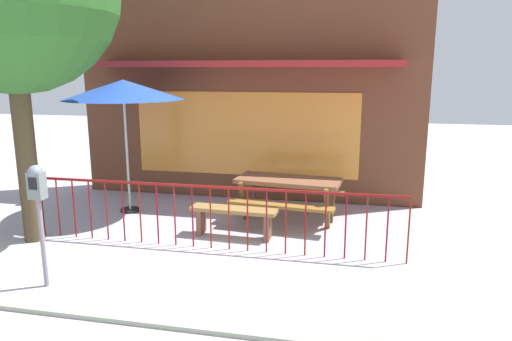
% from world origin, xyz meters
% --- Properties ---
extents(ground, '(40.00, 40.00, 0.00)m').
position_xyz_m(ground, '(0.00, 0.00, 0.00)').
color(ground, '#A69EA8').
extents(pub_storefront, '(7.08, 1.31, 5.47)m').
position_xyz_m(pub_storefront, '(0.00, 4.86, 2.72)').
color(pub_storefront, '#461511').
rests_on(pub_storefront, ground).
extents(patio_fence_front, '(5.97, 0.04, 0.97)m').
position_xyz_m(patio_fence_front, '(-0.00, 1.78, 0.66)').
color(patio_fence_front, maroon).
rests_on(patio_fence_front, ground).
extents(picnic_table_left, '(1.94, 1.55, 0.79)m').
position_xyz_m(picnic_table_left, '(1.09, 3.29, 0.61)').
color(picnic_table_left, brown).
rests_on(picnic_table_left, ground).
extents(patio_umbrella, '(2.17, 2.17, 2.46)m').
position_xyz_m(patio_umbrella, '(-1.92, 3.25, 2.27)').
color(patio_umbrella, black).
rests_on(patio_umbrella, ground).
extents(patio_bench, '(1.42, 0.39, 0.48)m').
position_xyz_m(patio_bench, '(0.36, 2.32, 0.35)').
color(patio_bench, olive).
rests_on(patio_bench, ground).
extents(parking_meter_near, '(0.18, 0.17, 1.54)m').
position_xyz_m(parking_meter_near, '(-1.48, 0.13, 1.19)').
color(parking_meter_near, slate).
rests_on(parking_meter_near, ground).
extents(curb_edge, '(9.92, 0.20, 0.11)m').
position_xyz_m(curb_edge, '(0.00, -0.41, 0.00)').
color(curb_edge, gray).
rests_on(curb_edge, ground).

